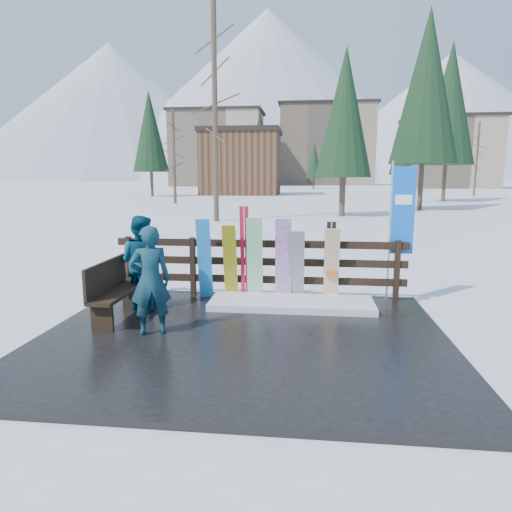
# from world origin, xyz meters

# --- Properties ---
(ground) EXTENTS (700.00, 700.00, 0.00)m
(ground) POSITION_xyz_m (0.00, 0.00, 0.00)
(ground) COLOR white
(ground) RESTS_ON ground
(deck) EXTENTS (6.00, 5.00, 0.08)m
(deck) POSITION_xyz_m (0.00, 0.00, 0.04)
(deck) COLOR black
(deck) RESTS_ON ground
(fence) EXTENTS (5.60, 0.10, 1.15)m
(fence) POSITION_xyz_m (0.00, 2.20, 0.74)
(fence) COLOR black
(fence) RESTS_ON deck
(snow_patch) EXTENTS (2.93, 1.00, 0.12)m
(snow_patch) POSITION_xyz_m (0.66, 1.60, 0.14)
(snow_patch) COLOR white
(snow_patch) RESTS_ON deck
(bench) EXTENTS (0.41, 1.50, 0.97)m
(bench) POSITION_xyz_m (-2.21, 0.54, 0.60)
(bench) COLOR black
(bench) RESTS_ON deck
(snowboard_0) EXTENTS (0.26, 0.28, 1.55)m
(snowboard_0) POSITION_xyz_m (-1.01, 1.98, 0.85)
(snowboard_0) COLOR #2080D9
(snowboard_0) RESTS_ON deck
(snowboard_1) EXTENTS (0.29, 0.26, 1.58)m
(snowboard_1) POSITION_xyz_m (-0.05, 1.98, 0.87)
(snowboard_1) COLOR silver
(snowboard_1) RESTS_ON deck
(snowboard_2) EXTENTS (0.25, 0.35, 1.44)m
(snowboard_2) POSITION_xyz_m (-0.52, 1.98, 0.80)
(snowboard_2) COLOR yellow
(snowboard_2) RESTS_ON deck
(snowboard_3) EXTENTS (0.30, 0.29, 1.56)m
(snowboard_3) POSITION_xyz_m (0.49, 1.98, 0.86)
(snowboard_3) COLOR silver
(snowboard_3) RESTS_ON deck
(snowboard_4) EXTENTS (0.30, 0.37, 1.35)m
(snowboard_4) POSITION_xyz_m (0.73, 1.98, 0.75)
(snowboard_4) COLOR black
(snowboard_4) RESTS_ON deck
(snowboard_5) EXTENTS (0.27, 0.31, 1.40)m
(snowboard_5) POSITION_xyz_m (1.38, 1.98, 0.78)
(snowboard_5) COLOR silver
(snowboard_5) RESTS_ON deck
(ski_pair_a) EXTENTS (0.16, 0.23, 1.78)m
(ski_pair_a) POSITION_xyz_m (-0.25, 2.05, 0.97)
(ski_pair_a) COLOR #B31630
(ski_pair_a) RESTS_ON deck
(ski_pair_b) EXTENTS (0.17, 0.23, 1.51)m
(ski_pair_b) POSITION_xyz_m (1.36, 2.05, 0.84)
(ski_pair_b) COLOR black
(ski_pair_b) RESTS_ON deck
(rental_flag) EXTENTS (0.45, 0.04, 2.60)m
(rental_flag) POSITION_xyz_m (2.61, 2.25, 1.69)
(rental_flag) COLOR silver
(rental_flag) RESTS_ON deck
(person_front) EXTENTS (0.70, 0.58, 1.63)m
(person_front) POSITION_xyz_m (-1.36, -0.07, 0.89)
(person_front) COLOR #175355
(person_front) RESTS_ON deck
(person_back) EXTENTS (0.91, 0.77, 1.66)m
(person_back) POSITION_xyz_m (-1.99, 1.23, 0.91)
(person_back) COLOR navy
(person_back) RESTS_ON deck
(resort_buildings) EXTENTS (73.00, 87.60, 22.60)m
(resort_buildings) POSITION_xyz_m (1.03, 115.41, 9.81)
(resort_buildings) COLOR tan
(resort_buildings) RESTS_ON ground
(trees) EXTENTS (42.28, 68.68, 14.08)m
(trees) POSITION_xyz_m (4.15, 45.95, 6.05)
(trees) COLOR #382B1E
(trees) RESTS_ON ground
(mountains) EXTENTS (520.00, 260.00, 120.00)m
(mountains) POSITION_xyz_m (-10.50, 328.41, 50.20)
(mountains) COLOR white
(mountains) RESTS_ON ground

